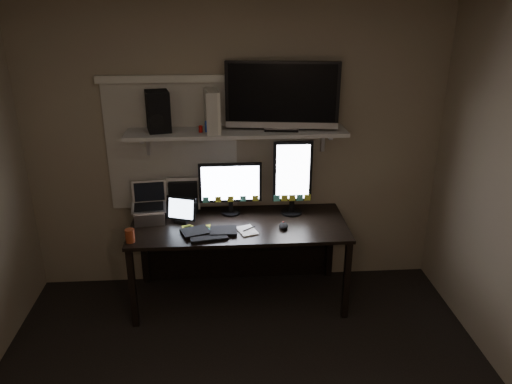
{
  "coord_description": "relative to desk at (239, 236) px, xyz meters",
  "views": [
    {
      "loc": [
        -0.12,
        -2.35,
        2.53
      ],
      "look_at": [
        0.13,
        1.25,
        1.08
      ],
      "focal_mm": 35.0,
      "sensor_mm": 36.0,
      "label": 1
    }
  ],
  "objects": [
    {
      "name": "speaker",
      "position": [
        -0.63,
        0.1,
        1.09
      ],
      "size": [
        0.22,
        0.25,
        0.32
      ],
      "primitive_type": "cube",
      "rotation": [
        0.0,
        0.0,
        0.22
      ],
      "color": "black",
      "rests_on": "wall_shelf"
    },
    {
      "name": "game_console",
      "position": [
        -0.2,
        0.07,
        1.09
      ],
      "size": [
        0.13,
        0.29,
        0.33
      ],
      "primitive_type": "cube",
      "rotation": [
        0.0,
        0.0,
        0.17
      ],
      "color": "beige",
      "rests_on": "wall_shelf"
    },
    {
      "name": "back_wall",
      "position": [
        0.0,
        0.25,
        0.7
      ],
      "size": [
        3.6,
        0.0,
        3.6
      ],
      "primitive_type": "plane",
      "rotation": [
        1.57,
        0.0,
        0.0
      ],
      "color": "#7D6D5A",
      "rests_on": "floor"
    },
    {
      "name": "monitor_portrait",
      "position": [
        0.47,
        0.06,
        0.51
      ],
      "size": [
        0.33,
        0.06,
        0.67
      ],
      "primitive_type": "cube",
      "rotation": [
        0.0,
        0.0,
        0.0
      ],
      "color": "black",
      "rests_on": "desk"
    },
    {
      "name": "bottles",
      "position": [
        -0.22,
        0.03,
        0.99
      ],
      "size": [
        0.2,
        0.08,
        0.13
      ],
      "primitive_type": null,
      "rotation": [
        0.0,
        0.0,
        0.2
      ],
      "color": "#A50F0C",
      "rests_on": "wall_shelf"
    },
    {
      "name": "tv",
      "position": [
        0.37,
        0.08,
        1.2
      ],
      "size": [
        0.93,
        0.28,
        0.55
      ],
      "primitive_type": "cube",
      "rotation": [
        0.0,
        0.0,
        -0.13
      ],
      "color": "black",
      "rests_on": "wall_shelf"
    },
    {
      "name": "mouse",
      "position": [
        0.36,
        -0.23,
        0.2
      ],
      "size": [
        0.09,
        0.12,
        0.04
      ],
      "primitive_type": "ellipsoid",
      "rotation": [
        0.0,
        0.0,
        -0.11
      ],
      "color": "black",
      "rests_on": "desk"
    },
    {
      "name": "file_sorter",
      "position": [
        -0.47,
        0.16,
        0.33
      ],
      "size": [
        0.25,
        0.11,
        0.31
      ],
      "primitive_type": "cube",
      "rotation": [
        0.0,
        0.0,
        -0.0
      ],
      "color": "black",
      "rests_on": "desk"
    },
    {
      "name": "notepad",
      "position": [
        0.06,
        -0.27,
        0.18
      ],
      "size": [
        0.19,
        0.22,
        0.01
      ],
      "primitive_type": "cube",
      "rotation": [
        0.0,
        0.0,
        0.34
      ],
      "color": "silver",
      "rests_on": "desk"
    },
    {
      "name": "sticky_notes",
      "position": [
        -0.39,
        -0.22,
        0.18
      ],
      "size": [
        0.34,
        0.27,
        0.0
      ],
      "primitive_type": null,
      "rotation": [
        0.0,
        0.0,
        -0.1
      ],
      "color": "#E0E93F",
      "rests_on": "desk"
    },
    {
      "name": "ceiling",
      "position": [
        0.0,
        -1.55,
        1.95
      ],
      "size": [
        3.6,
        3.6,
        0.0
      ],
      "primitive_type": "plane",
      "rotation": [
        3.14,
        0.0,
        0.0
      ],
      "color": "silver",
      "rests_on": "back_wall"
    },
    {
      "name": "tablet",
      "position": [
        -0.48,
        -0.06,
        0.29
      ],
      "size": [
        0.28,
        0.19,
        0.23
      ],
      "primitive_type": "cube",
      "rotation": [
        0.0,
        0.0,
        -0.34
      ],
      "color": "black",
      "rests_on": "desk"
    },
    {
      "name": "wall_shelf",
      "position": [
        0.0,
        0.08,
        0.91
      ],
      "size": [
        1.8,
        0.35,
        0.03
      ],
      "primitive_type": "cube",
      "color": "#B2B2AD",
      "rests_on": "back_wall"
    },
    {
      "name": "laptop",
      "position": [
        -0.75,
        -0.03,
        0.34
      ],
      "size": [
        0.31,
        0.26,
        0.32
      ],
      "primitive_type": "cube",
      "rotation": [
        0.0,
        0.0,
        0.11
      ],
      "color": "#B8B8BD",
      "rests_on": "desk"
    },
    {
      "name": "desk",
      "position": [
        0.0,
        0.0,
        0.0
      ],
      "size": [
        1.8,
        0.75,
        0.73
      ],
      "color": "black",
      "rests_on": "floor"
    },
    {
      "name": "window_blinds",
      "position": [
        -0.55,
        0.24,
        0.75
      ],
      "size": [
        1.1,
        0.02,
        1.1
      ],
      "primitive_type": "cube",
      "color": "beige",
      "rests_on": "back_wall"
    },
    {
      "name": "keyboard",
      "position": [
        -0.24,
        -0.28,
        0.19
      ],
      "size": [
        0.47,
        0.25,
        0.03
      ],
      "primitive_type": "cube",
      "rotation": [
        0.0,
        0.0,
        0.17
      ],
      "color": "black",
      "rests_on": "desk"
    },
    {
      "name": "cup",
      "position": [
        -0.85,
        -0.39,
        0.23
      ],
      "size": [
        0.08,
        0.08,
        0.11
      ],
      "primitive_type": "cylinder",
      "rotation": [
        0.0,
        0.0,
        0.14
      ],
      "color": "maroon",
      "rests_on": "desk"
    },
    {
      "name": "monitor_landscape",
      "position": [
        -0.06,
        0.1,
        0.41
      ],
      "size": [
        0.54,
        0.06,
        0.47
      ],
      "primitive_type": "cube",
      "rotation": [
        0.0,
        0.0,
        0.01
      ],
      "color": "black",
      "rests_on": "desk"
    }
  ]
}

